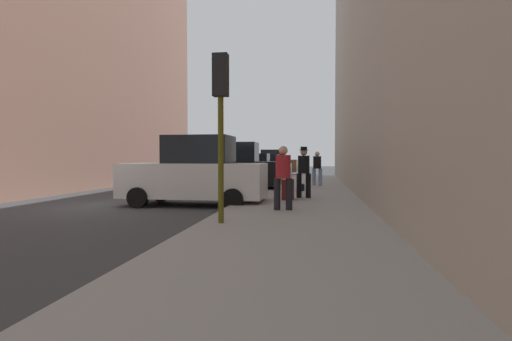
{
  "coord_description": "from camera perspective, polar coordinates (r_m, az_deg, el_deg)",
  "views": [
    {
      "loc": [
        6.5,
        -11.92,
        1.55
      ],
      "look_at": [
        3.56,
        7.78,
        0.9
      ],
      "focal_mm": 28.0,
      "sensor_mm": 36.0,
      "label": 1
    }
  ],
  "objects": [
    {
      "name": "parked_silver_sedan",
      "position": [
        30.11,
        1.14,
        0.53
      ],
      "size": [
        4.22,
        2.09,
        1.79
      ],
      "color": "#B7BABF",
      "rests_on": "ground_plane"
    },
    {
      "name": "ground_plane",
      "position": [
        13.66,
        -20.05,
        -4.77
      ],
      "size": [
        120.0,
        120.0,
        0.0
      ],
      "primitive_type": "plane",
      "color": "#38383A"
    },
    {
      "name": "parked_bronze_suv",
      "position": [
        35.58,
        2.27,
        1.03
      ],
      "size": [
        4.65,
        2.16,
        2.25
      ],
      "color": "brown",
      "rests_on": "ground_plane"
    },
    {
      "name": "sidewalk",
      "position": [
        12.02,
        6.07,
        -5.21
      ],
      "size": [
        4.0,
        40.0,
        0.15
      ],
      "primitive_type": "cube",
      "color": "gray",
      "rests_on": "ground_plane"
    },
    {
      "name": "pedestrian_in_jeans",
      "position": [
        20.25,
        8.73,
        0.58
      ],
      "size": [
        0.51,
        0.44,
        1.71
      ],
      "color": "#728CB2",
      "rests_on": "sidewalk"
    },
    {
      "name": "pedestrian_in_red_jacket",
      "position": [
        10.66,
        3.9,
        -0.55
      ],
      "size": [
        0.52,
        0.44,
        1.71
      ],
      "color": "black",
      "rests_on": "sidewalk"
    },
    {
      "name": "duffel_bag",
      "position": [
        17.03,
        6.39,
        -2.4
      ],
      "size": [
        0.32,
        0.44,
        0.28
      ],
      "color": "black",
      "rests_on": "sidewalk"
    },
    {
      "name": "parked_black_suv",
      "position": [
        18.51,
        -3.53,
        0.25
      ],
      "size": [
        4.62,
        2.1,
        2.25
      ],
      "color": "black",
      "rests_on": "ground_plane"
    },
    {
      "name": "traffic_light",
      "position": [
        8.64,
        -5.06,
        9.88
      ],
      "size": [
        0.32,
        0.32,
        3.6
      ],
      "color": "#514C0F",
      "rests_on": "sidewalk"
    },
    {
      "name": "fire_hydrant",
      "position": [
        15.15,
        0.7,
        -2.13
      ],
      "size": [
        0.42,
        0.22,
        0.7
      ],
      "color": "red",
      "rests_on": "sidewalk"
    },
    {
      "name": "rolling_suitcase",
      "position": [
        13.38,
        4.58,
        -2.69
      ],
      "size": [
        0.38,
        0.57,
        1.04
      ],
      "color": "#591414",
      "rests_on": "sidewalk"
    },
    {
      "name": "pedestrian_with_fedora",
      "position": [
        13.94,
        6.83,
        0.14
      ],
      "size": [
        0.51,
        0.42,
        1.78
      ],
      "color": "black",
      "rests_on": "sidewalk"
    },
    {
      "name": "parked_gray_coupe",
      "position": [
        23.75,
        -0.85,
        0.17
      ],
      "size": [
        4.21,
        2.07,
        1.79
      ],
      "color": "slate",
      "rests_on": "ground_plane"
    },
    {
      "name": "parked_white_van",
      "position": [
        13.04,
        -8.7,
        -0.44
      ],
      "size": [
        4.62,
        2.1,
        2.25
      ],
      "color": "silver",
      "rests_on": "ground_plane"
    }
  ]
}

